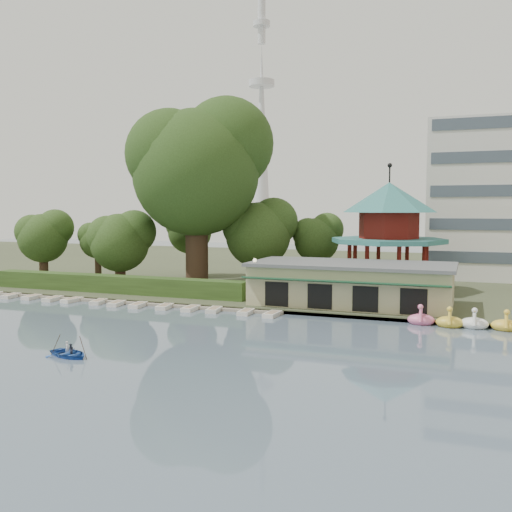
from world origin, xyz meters
The scene contains 13 objects.
ground_plane centered at (0.00, 0.00, 0.00)m, with size 220.00×220.00×0.00m, color slate.
shore centered at (0.00, 52.00, 0.20)m, with size 220.00×70.00×0.40m, color #424930.
embankment centered at (0.00, 17.30, 0.15)m, with size 220.00×0.60×0.30m, color gray.
dock centered at (-12.00, 17.20, 0.12)m, with size 34.00×1.60×0.24m, color gray.
boathouse centered at (10.00, 21.97, 2.37)m, with size 18.60×9.39×3.90m.
pavilion centered at (12.00, 32.00, 7.48)m, with size 12.40×12.40×13.50m.
broadcast_tower centered at (-42.00, 140.00, 33.98)m, with size 8.00×8.00×96.00m.
hedge centered at (-15.00, 20.50, 1.30)m, with size 30.00×2.00×1.80m, color #304C1D.
lamp_post centered at (1.50, 19.00, 3.34)m, with size 0.36×0.36×4.28m.
big_tree centered at (-8.80, 28.23, 14.41)m, with size 15.76×14.68×21.63m.
small_trees centered at (-12.70, 30.79, 6.22)m, with size 39.29×16.38×10.18m.
moored_rowboats centered at (-11.48, 15.84, 0.18)m, with size 32.72×2.71×0.36m.
rowboat_with_passengers centered at (-3.31, -1.50, 0.44)m, with size 4.86×4.03×2.01m.
Camera 1 is at (20.21, -30.44, 9.41)m, focal length 40.00 mm.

